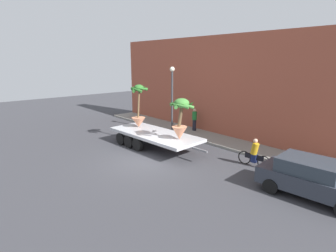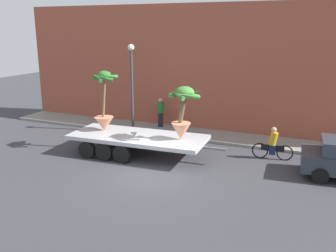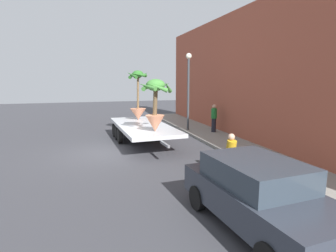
{
  "view_description": "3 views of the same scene",
  "coord_description": "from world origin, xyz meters",
  "px_view_note": "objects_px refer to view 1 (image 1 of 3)",
  "views": [
    {
      "loc": [
        11.41,
        -8.38,
        5.47
      ],
      "look_at": [
        -0.7,
        2.23,
        1.54
      ],
      "focal_mm": 29.01,
      "sensor_mm": 36.0,
      "label": 1
    },
    {
      "loc": [
        6.28,
        -12.83,
        5.84
      ],
      "look_at": [
        -0.13,
        2.05,
        1.54
      ],
      "focal_mm": 39.73,
      "sensor_mm": 36.0,
      "label": 2
    },
    {
      "loc": [
        12.62,
        -0.94,
        3.39
      ],
      "look_at": [
        0.61,
        2.65,
        1.23
      ],
      "focal_mm": 29.22,
      "sensor_mm": 36.0,
      "label": 3
    }
  ],
  "objects_px": {
    "cyclist": "(254,154)",
    "street_lamp": "(172,91)",
    "flatbed_trailer": "(152,135)",
    "potted_palm_rear": "(181,118)",
    "pedestrian_near_gate": "(194,119)",
    "potted_palm_middle": "(139,110)",
    "parked_car": "(312,178)"
  },
  "relations": [
    {
      "from": "flatbed_trailer",
      "to": "potted_palm_middle",
      "type": "height_order",
      "value": "potted_palm_middle"
    },
    {
      "from": "flatbed_trailer",
      "to": "street_lamp",
      "type": "bearing_deg",
      "value": 118.85
    },
    {
      "from": "parked_car",
      "to": "potted_palm_middle",
      "type": "bearing_deg",
      "value": -176.35
    },
    {
      "from": "pedestrian_near_gate",
      "to": "parked_car",
      "type": "bearing_deg",
      "value": -20.75
    },
    {
      "from": "potted_palm_middle",
      "to": "potted_palm_rear",
      "type": "bearing_deg",
      "value": 0.8
    },
    {
      "from": "potted_palm_middle",
      "to": "cyclist",
      "type": "bearing_deg",
      "value": 13.55
    },
    {
      "from": "pedestrian_near_gate",
      "to": "potted_palm_middle",
      "type": "bearing_deg",
      "value": -101.2
    },
    {
      "from": "flatbed_trailer",
      "to": "parked_car",
      "type": "bearing_deg",
      "value": 5.01
    },
    {
      "from": "flatbed_trailer",
      "to": "potted_palm_middle",
      "type": "distance_m",
      "value": 2.15
    },
    {
      "from": "flatbed_trailer",
      "to": "potted_palm_middle",
      "type": "relative_size",
      "value": 2.55
    },
    {
      "from": "parked_car",
      "to": "pedestrian_near_gate",
      "type": "bearing_deg",
      "value": 159.25
    },
    {
      "from": "pedestrian_near_gate",
      "to": "potted_palm_rear",
      "type": "bearing_deg",
      "value": -55.15
    },
    {
      "from": "flatbed_trailer",
      "to": "cyclist",
      "type": "height_order",
      "value": "cyclist"
    },
    {
      "from": "street_lamp",
      "to": "flatbed_trailer",
      "type": "bearing_deg",
      "value": -61.15
    },
    {
      "from": "potted_palm_rear",
      "to": "pedestrian_near_gate",
      "type": "relative_size",
      "value": 1.41
    },
    {
      "from": "potted_palm_middle",
      "to": "pedestrian_near_gate",
      "type": "xyz_separation_m",
      "value": [
        0.9,
        4.56,
        -1.16
      ]
    },
    {
      "from": "flatbed_trailer",
      "to": "street_lamp",
      "type": "distance_m",
      "value": 4.6
    },
    {
      "from": "potted_palm_middle",
      "to": "cyclist",
      "type": "height_order",
      "value": "potted_palm_middle"
    },
    {
      "from": "flatbed_trailer",
      "to": "potted_palm_rear",
      "type": "xyz_separation_m",
      "value": [
        2.42,
        0.18,
        1.48
      ]
    },
    {
      "from": "parked_car",
      "to": "pedestrian_near_gate",
      "type": "distance_m",
      "value": 10.87
    },
    {
      "from": "potted_palm_middle",
      "to": "pedestrian_near_gate",
      "type": "height_order",
      "value": "potted_palm_middle"
    },
    {
      "from": "cyclist",
      "to": "potted_palm_middle",
      "type": "bearing_deg",
      "value": -166.45
    },
    {
      "from": "pedestrian_near_gate",
      "to": "flatbed_trailer",
      "type": "bearing_deg",
      "value": -81.36
    },
    {
      "from": "cyclist",
      "to": "pedestrian_near_gate",
      "type": "distance_m",
      "value": 7.36
    },
    {
      "from": "parked_car",
      "to": "street_lamp",
      "type": "bearing_deg",
      "value": 167.15
    },
    {
      "from": "flatbed_trailer",
      "to": "street_lamp",
      "type": "relative_size",
      "value": 1.53
    },
    {
      "from": "potted_palm_middle",
      "to": "cyclist",
      "type": "distance_m",
      "value": 8.12
    },
    {
      "from": "flatbed_trailer",
      "to": "pedestrian_near_gate",
      "type": "bearing_deg",
      "value": 98.64
    },
    {
      "from": "potted_palm_rear",
      "to": "parked_car",
      "type": "height_order",
      "value": "potted_palm_rear"
    },
    {
      "from": "potted_palm_middle",
      "to": "street_lamp",
      "type": "xyz_separation_m",
      "value": [
        -0.27,
        3.29,
        1.03
      ]
    },
    {
      "from": "cyclist",
      "to": "street_lamp",
      "type": "distance_m",
      "value": 8.53
    },
    {
      "from": "street_lamp",
      "to": "potted_palm_rear",
      "type": "bearing_deg",
      "value": -36.93
    }
  ]
}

